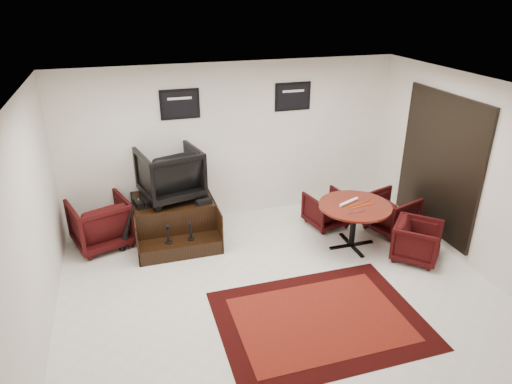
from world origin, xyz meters
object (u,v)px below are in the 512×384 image
shine_chair (170,171)px  table_chair_corner (417,239)px  shine_podium (175,220)px  table_chair_back (327,208)px  armchair_side (100,221)px  meeting_table (355,210)px  table_chair_window (391,211)px

shine_chair → table_chair_corner: size_ratio=1.39×
shine_podium → table_chair_back: (2.65, -0.34, 0.02)m
shine_podium → armchair_side: 1.20m
meeting_table → table_chair_corner: meeting_table is taller
armchair_side → meeting_table: size_ratio=0.77×
shine_chair → armchair_side: bearing=-10.6°
armchair_side → meeting_table: bearing=144.4°
table_chair_window → armchair_side: bearing=61.2°
table_chair_back → table_chair_corner: (0.87, -1.44, 0.01)m
armchair_side → table_chair_corner: size_ratio=1.29×
armchair_side → table_chair_back: armchair_side is taller
shine_chair → table_chair_corner: 4.09m
armchair_side → table_chair_corner: armchair_side is taller
meeting_table → table_chair_window: (0.89, 0.30, -0.29)m
shine_podium → table_chair_corner: bearing=-26.9°
shine_chair → table_chair_corner: shine_chair is taller
shine_chair → table_chair_window: 3.85m
shine_podium → table_chair_corner: 3.94m
shine_podium → armchair_side: bearing=175.3°
armchair_side → table_chair_window: 4.91m
shine_podium → table_chair_back: 2.67m
shine_podium → meeting_table: bearing=-22.7°
shine_chair → meeting_table: bearing=142.1°
shine_chair → table_chair_corner: (3.52, -1.92, -0.82)m
shine_chair → table_chair_back: size_ratio=1.42×
meeting_table → shine_podium: bearing=157.3°
shine_chair → table_chair_window: (3.64, -0.99, -0.79)m
shine_podium → table_chair_back: shine_podium is taller
table_chair_corner → table_chair_back: bearing=74.4°
shine_chair → meeting_table: shine_chair is taller
table_chair_corner → meeting_table: bearing=94.0°
table_chair_window → table_chair_corner: (-0.12, -0.93, -0.03)m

